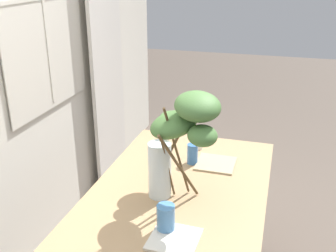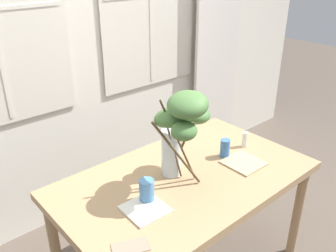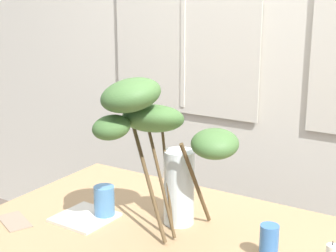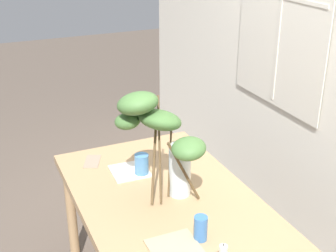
# 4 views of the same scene
# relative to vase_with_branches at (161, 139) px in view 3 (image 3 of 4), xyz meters

# --- Properties ---
(back_wall_with_windows) EXTENTS (5.16, 0.14, 2.98)m
(back_wall_with_windows) POSITION_rel_vase_with_branches_xyz_m (0.06, 1.11, 0.40)
(back_wall_with_windows) COLOR silver
(back_wall_with_windows) RESTS_ON ground
(vase_with_branches) EXTENTS (0.47, 0.40, 0.59)m
(vase_with_branches) POSITION_rel_vase_with_branches_xyz_m (0.00, 0.00, 0.00)
(vase_with_branches) COLOR silver
(vase_with_branches) RESTS_ON dining_table
(drinking_glass_blue_left) EXTENTS (0.08, 0.08, 0.12)m
(drinking_glass_blue_left) POSITION_rel_vase_with_branches_xyz_m (-0.24, -0.02, -0.28)
(drinking_glass_blue_left) COLOR #4C84BC
(drinking_glass_blue_left) RESTS_ON dining_table
(drinking_glass_blue_right) EXTENTS (0.06, 0.06, 0.12)m
(drinking_glass_blue_right) POSITION_rel_vase_with_branches_xyz_m (0.40, 0.01, -0.29)
(drinking_glass_blue_right) COLOR #386BAD
(drinking_glass_blue_right) RESTS_ON dining_table
(plate_square_left) EXTENTS (0.21, 0.21, 0.01)m
(plate_square_left) POSITION_rel_vase_with_branches_xyz_m (-0.30, -0.07, -0.34)
(plate_square_left) COLOR silver
(plate_square_left) RESTS_ON dining_table
(napkin_folded) EXTENTS (0.18, 0.14, 0.00)m
(napkin_folded) POSITION_rel_vase_with_branches_xyz_m (-0.50, -0.23, -0.34)
(napkin_folded) COLOR gray
(napkin_folded) RESTS_ON dining_table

